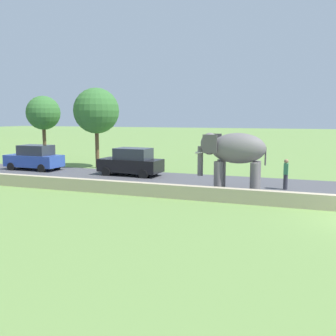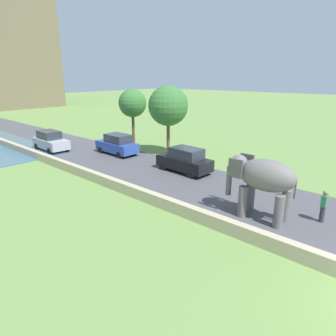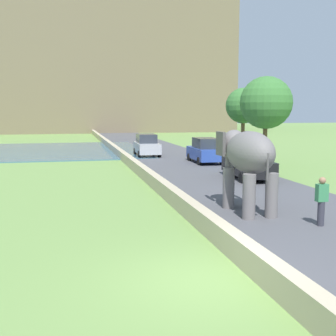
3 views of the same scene
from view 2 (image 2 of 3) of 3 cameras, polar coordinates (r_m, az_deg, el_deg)
The scene contains 9 objects.
road_surface at distance 25.10m, azimuth -11.90°, elevation 1.81°, with size 7.00×120.00×0.06m, color #4C4C51.
barrier_wall at distance 21.41m, azimuth -16.88°, elevation -0.49°, with size 0.40×110.00×0.64m, color tan.
elephant at distance 14.47m, azimuth 17.55°, elevation -1.93°, with size 1.49×3.48×2.99m.
person_beside_elephant at distance 15.53m, azimuth 27.73°, elevation -6.46°, with size 0.36×0.22×1.63m.
car_blue at distance 26.10m, azimuth -9.75°, elevation 4.50°, with size 1.85×4.03×1.80m.
car_black at distance 20.92m, azimuth 3.24°, elevation 1.50°, with size 1.93×4.07×1.80m.
car_silver at distance 29.18m, azimuth -21.68°, elevation 4.87°, with size 1.88×4.04×1.80m.
tree_near at distance 29.32m, azimuth -6.85°, elevation 12.24°, with size 2.68×2.68×5.40m.
tree_mid at distance 25.16m, azimuth 0.04°, elevation 11.84°, with size 3.33×3.33×5.86m.
Camera 2 is at (-9.18, 0.38, 6.63)m, focal length 31.68 mm.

